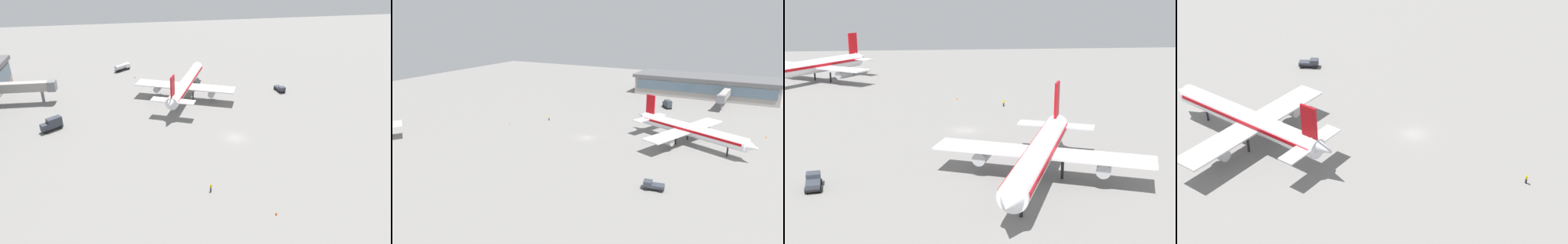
# 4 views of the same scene
# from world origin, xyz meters

# --- Properties ---
(ground) EXTENTS (288.00, 288.00, 0.00)m
(ground) POSITION_xyz_m (0.00, 0.00, 0.00)
(ground) COLOR gray
(terminal_building) EXTENTS (64.36, 21.34, 9.32)m
(terminal_building) POSITION_xyz_m (-21.92, -77.94, 4.75)
(terminal_building) COLOR #9E9993
(terminal_building) RESTS_ON ground
(airplane_taxiing) EXTENTS (37.80, 31.24, 12.08)m
(airplane_taxiing) POSITION_xyz_m (-28.83, -8.71, 4.39)
(airplane_taxiing) COLOR white
(airplane_taxiing) RESTS_ON ground
(pushback_tractor) EXTENTS (4.66, 2.84, 1.90)m
(pushback_tractor) POSITION_xyz_m (-28.10, 22.97, 0.97)
(pushback_tractor) COLOR black
(pushback_tractor) RESTS_ON ground
(catering_truck) EXTENTS (4.84, 5.64, 3.30)m
(catering_truck) POSITION_xyz_m (-12.39, -47.14, 1.70)
(catering_truck) COLOR black
(catering_truck) RESTS_ON ground
(ground_crew_worker) EXTENTS (0.51, 0.53, 1.67)m
(ground_crew_worker) POSITION_xyz_m (20.42, -10.61, 0.85)
(ground_crew_worker) COLOR #1E2338
(ground_crew_worker) RESTS_ON ground
(jet_bridge) EXTENTS (3.54, 17.88, 6.74)m
(jet_bridge) POSITION_xyz_m (-32.30, -57.17, 5.13)
(jet_bridge) COLOR #9E9993
(jet_bridge) RESTS_ON ground
(safety_cone_near_gate) EXTENTS (0.44, 0.44, 0.60)m
(safety_cone_near_gate) POSITION_xyz_m (-48.80, -24.75, 0.30)
(safety_cone_near_gate) COLOR #EA590C
(safety_cone_near_gate) RESTS_ON ground
(safety_cone_mid_apron) EXTENTS (0.44, 0.44, 0.60)m
(safety_cone_mid_apron) POSITION_xyz_m (29.48, -0.00, 0.30)
(safety_cone_mid_apron) COLOR #EA590C
(safety_cone_mid_apron) RESTS_ON ground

